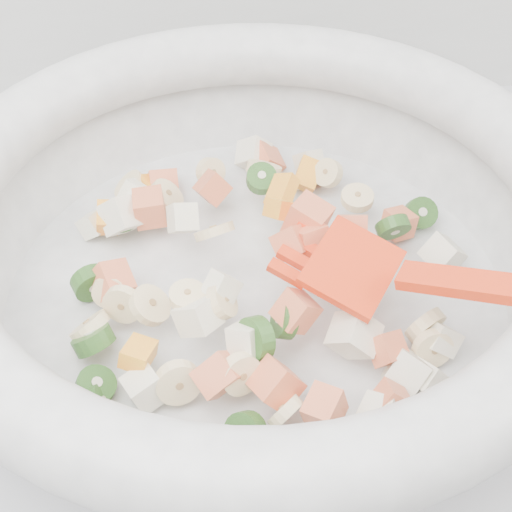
{
  "coord_description": "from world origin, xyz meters",
  "views": [
    {
      "loc": [
        -0.2,
        1.07,
        1.31
      ],
      "look_at": [
        -0.17,
        1.45,
        0.95
      ],
      "focal_mm": 55.0,
      "sensor_mm": 36.0,
      "label": 1
    }
  ],
  "objects": [
    {
      "name": "mixing_bowl",
      "position": [
        -0.17,
        1.45,
        0.97
      ],
      "size": [
        0.47,
        0.44,
        0.13
      ],
      "color": "silver",
      "rests_on": "counter"
    }
  ]
}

